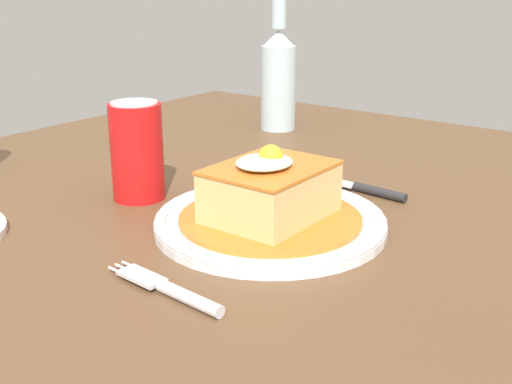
{
  "coord_description": "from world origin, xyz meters",
  "views": [
    {
      "loc": [
        -0.49,
        -0.5,
        1.03
      ],
      "look_at": [
        0.06,
        -0.09,
        0.79
      ],
      "focal_mm": 45.44,
      "sensor_mm": 36.0,
      "label": 1
    }
  ],
  "objects_px": {
    "main_plate": "(270,222)",
    "fork": "(173,291)",
    "knife": "(364,188)",
    "beer_bottle_clear": "(278,74)",
    "soda_can": "(137,151)"
  },
  "relations": [
    {
      "from": "main_plate",
      "to": "beer_bottle_clear",
      "type": "xyz_separation_m",
      "value": [
        0.41,
        0.28,
        0.09
      ]
    },
    {
      "from": "beer_bottle_clear",
      "to": "fork",
      "type": "bearing_deg",
      "value": -152.94
    },
    {
      "from": "fork",
      "to": "knife",
      "type": "height_order",
      "value": "same"
    },
    {
      "from": "knife",
      "to": "soda_can",
      "type": "height_order",
      "value": "soda_can"
    },
    {
      "from": "main_plate",
      "to": "knife",
      "type": "height_order",
      "value": "main_plate"
    },
    {
      "from": "main_plate",
      "to": "fork",
      "type": "distance_m",
      "value": 0.18
    },
    {
      "from": "soda_can",
      "to": "beer_bottle_clear",
      "type": "xyz_separation_m",
      "value": [
        0.42,
        0.08,
        0.04
      ]
    },
    {
      "from": "knife",
      "to": "soda_can",
      "type": "bearing_deg",
      "value": 130.85
    },
    {
      "from": "soda_can",
      "to": "main_plate",
      "type": "bearing_deg",
      "value": -85.83
    },
    {
      "from": "fork",
      "to": "soda_can",
      "type": "bearing_deg",
      "value": 52.8
    },
    {
      "from": "fork",
      "to": "beer_bottle_clear",
      "type": "height_order",
      "value": "beer_bottle_clear"
    },
    {
      "from": "main_plate",
      "to": "fork",
      "type": "bearing_deg",
      "value": -172.19
    },
    {
      "from": "knife",
      "to": "soda_can",
      "type": "relative_size",
      "value": 1.34
    },
    {
      "from": "knife",
      "to": "beer_bottle_clear",
      "type": "xyz_separation_m",
      "value": [
        0.23,
        0.3,
        0.09
      ]
    },
    {
      "from": "main_plate",
      "to": "beer_bottle_clear",
      "type": "bearing_deg",
      "value": 34.16
    }
  ]
}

